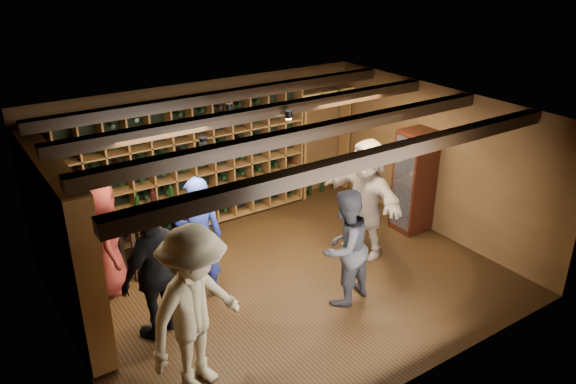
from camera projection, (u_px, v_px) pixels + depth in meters
ground at (287, 281)px, 8.28m from camera, size 6.00×6.00×0.00m
room_shell at (285, 122)px, 7.33m from camera, size 6.00×6.00×6.00m
wine_rack_back at (183, 168)px, 9.31m from camera, size 4.65×0.30×2.20m
wine_rack_left at (62, 242)px, 6.99m from camera, size 0.30×2.65×2.20m
crate_shelf at (324, 116)px, 10.63m from camera, size 1.20×0.32×2.07m
display_cabinet at (414, 183)px, 9.46m from camera, size 0.55×0.50×1.75m
man_blue_shirt at (199, 237)px, 7.64m from camera, size 0.76×0.62×1.79m
man_grey_suit at (345, 247)px, 7.51m from camera, size 0.92×0.79×1.66m
guest_red_floral at (104, 240)px, 7.73m from camera, size 0.63×0.86×1.63m
guest_woman_black at (156, 271)px, 6.82m from camera, size 1.16×0.85×1.82m
guest_khaki at (195, 311)px, 5.95m from camera, size 1.46×1.17×1.98m
guest_beige at (365, 198)px, 8.70m from camera, size 0.60×1.77×1.89m
tasting_table at (159, 216)px, 8.44m from camera, size 1.25×0.69×1.19m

